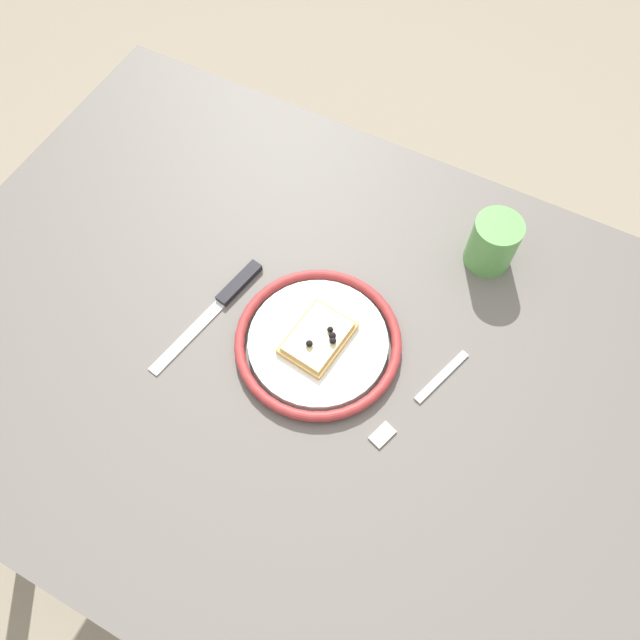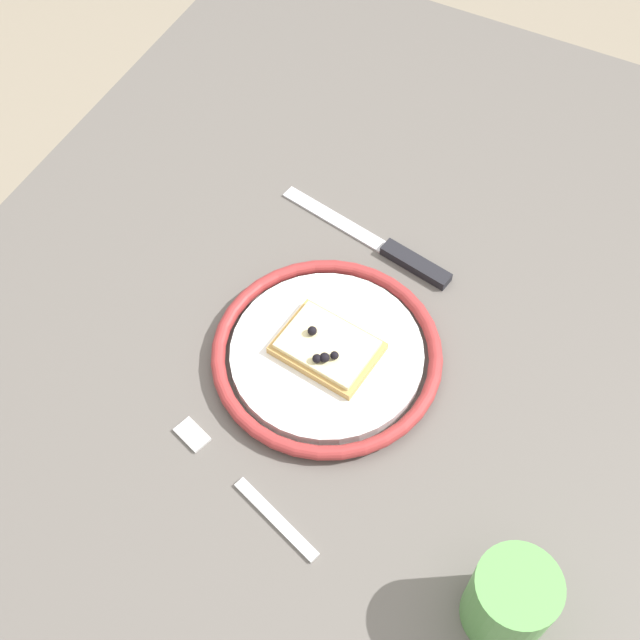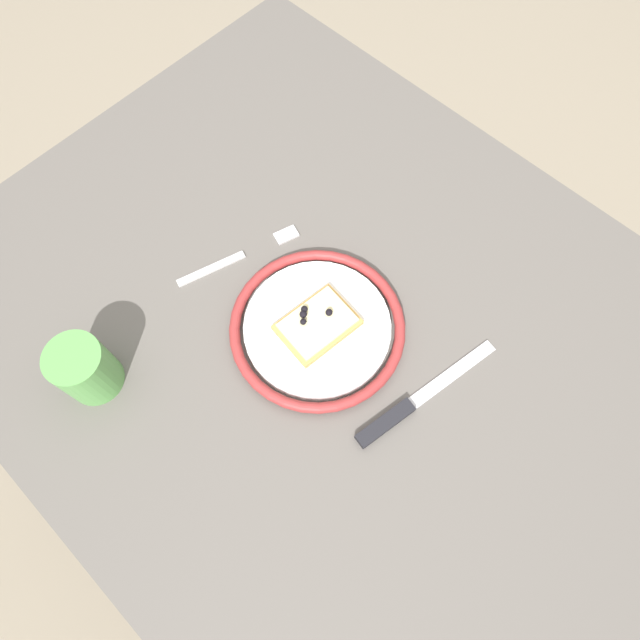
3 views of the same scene
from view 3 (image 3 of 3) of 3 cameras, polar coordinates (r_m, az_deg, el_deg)
ground_plane at (r=1.50m, az=1.54°, el=-12.12°), size 6.00×6.00×0.00m
dining_table at (r=0.88m, az=2.59°, el=-3.73°), size 1.20×0.89×0.72m
plate at (r=0.80m, az=-0.28°, el=-0.78°), size 0.25×0.25×0.02m
pizza_slice_near at (r=0.79m, az=-0.28°, el=-0.40°), size 0.09×0.11×0.03m
knife at (r=0.78m, az=8.56°, el=-8.99°), size 0.06×0.24×0.01m
fork at (r=0.87m, az=-8.17°, el=6.49°), size 0.08×0.20×0.00m
cup at (r=0.81m, az=-22.85°, el=-4.64°), size 0.08×0.08×0.09m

